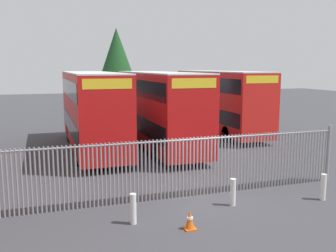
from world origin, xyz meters
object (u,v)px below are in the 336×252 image
bollard_near_left (133,209)px  double_decker_bus_near_gate (159,107)px  double_decker_bus_behind_fence_right (92,108)px  traffic_cone_mid_forecourt (190,220)px  bollard_center_front (233,192)px  bollard_near_right (323,187)px  double_decker_bus_behind_fence_left (220,99)px

bollard_near_left → double_decker_bus_near_gate: bearing=68.8°
double_decker_bus_behind_fence_right → traffic_cone_mid_forecourt: double_decker_bus_behind_fence_right is taller
bollard_center_front → bollard_near_right: same height
bollard_near_right → bollard_center_front: bearing=171.1°
bollard_near_left → traffic_cone_mid_forecourt: 1.74m
bollard_center_front → double_decker_bus_near_gate: bearing=87.7°
double_decker_bus_behind_fence_right → bollard_center_front: size_ratio=11.38×
double_decker_bus_behind_fence_left → bollard_center_front: double_decker_bus_behind_fence_left is taller
double_decker_bus_near_gate → bollard_near_right: (2.94, -10.39, -1.95)m
bollard_near_left → bollard_near_right: bearing=-0.8°
double_decker_bus_behind_fence_right → bollard_center_front: 11.12m
double_decker_bus_behind_fence_left → bollard_near_left: double_decker_bus_behind_fence_left is taller
bollard_near_right → traffic_cone_mid_forecourt: size_ratio=1.61×
double_decker_bus_near_gate → bollard_center_front: size_ratio=11.38×
bollard_center_front → traffic_cone_mid_forecourt: (-2.11, -1.32, -0.19)m
bollard_near_left → bollard_center_front: 3.62m
double_decker_bus_behind_fence_right → bollard_near_right: double_decker_bus_behind_fence_right is taller
double_decker_bus_behind_fence_left → bollard_near_left: bearing=-125.0°
bollard_near_right → traffic_cone_mid_forecourt: bollard_near_right is taller
double_decker_bus_near_gate → bollard_center_front: bearing=-92.3°
double_decker_bus_near_gate → double_decker_bus_behind_fence_left: bearing=31.4°
double_decker_bus_near_gate → double_decker_bus_behind_fence_left: size_ratio=1.00×
bollard_center_front → bollard_near_right: size_ratio=1.00×
double_decker_bus_near_gate → double_decker_bus_behind_fence_left: 6.63m
double_decker_bus_behind_fence_left → bollard_near_left: 16.91m
traffic_cone_mid_forecourt → double_decker_bus_behind_fence_right: bearing=96.1°
double_decker_bus_behind_fence_right → bollard_near_right: 12.97m
double_decker_bus_behind_fence_left → double_decker_bus_behind_fence_right: size_ratio=1.00×
double_decker_bus_behind_fence_right → bollard_center_front: double_decker_bus_behind_fence_right is taller
double_decker_bus_behind_fence_right → double_decker_bus_behind_fence_left: bearing=17.2°
bollard_near_right → traffic_cone_mid_forecourt: bearing=-171.6°
bollard_center_front → bollard_near_right: (3.33, -0.52, 0.00)m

